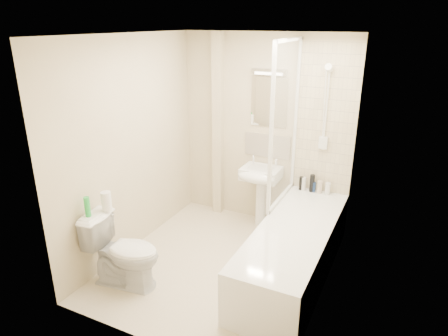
% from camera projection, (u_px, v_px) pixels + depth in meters
% --- Properties ---
extents(floor, '(2.50, 2.50, 0.00)m').
position_uv_depth(floor, '(220.00, 265.00, 4.37)').
color(floor, beige).
rests_on(floor, ground).
extents(wall_back, '(2.20, 0.02, 2.40)m').
position_uv_depth(wall_back, '(264.00, 132.00, 5.00)').
color(wall_back, beige).
rests_on(wall_back, ground).
extents(wall_left, '(0.02, 2.50, 2.40)m').
position_uv_depth(wall_left, '(131.00, 147.00, 4.40)').
color(wall_left, beige).
rests_on(wall_left, ground).
extents(wall_right, '(0.02, 2.50, 2.40)m').
position_uv_depth(wall_right, '(332.00, 180.00, 3.50)').
color(wall_right, beige).
rests_on(wall_right, ground).
extents(ceiling, '(2.20, 2.50, 0.02)m').
position_uv_depth(ceiling, '(220.00, 34.00, 3.53)').
color(ceiling, white).
rests_on(ceiling, wall_back).
extents(tile_back, '(0.70, 0.01, 1.75)m').
position_uv_depth(tile_back, '(326.00, 121.00, 4.61)').
color(tile_back, beige).
rests_on(tile_back, wall_back).
extents(tile_right, '(0.01, 2.10, 1.75)m').
position_uv_depth(tile_right, '(338.00, 149.00, 3.59)').
color(tile_right, beige).
rests_on(tile_right, wall_right).
extents(pipe_boxing, '(0.12, 0.12, 2.40)m').
position_uv_depth(pipe_boxing, '(218.00, 128.00, 5.20)').
color(pipe_boxing, beige).
rests_on(pipe_boxing, ground).
extents(splashback, '(0.60, 0.02, 0.30)m').
position_uv_depth(splashback, '(267.00, 146.00, 5.03)').
color(splashback, beige).
rests_on(splashback, wall_back).
extents(mirror, '(0.46, 0.01, 0.60)m').
position_uv_depth(mirror, '(269.00, 102.00, 4.84)').
color(mirror, white).
rests_on(mirror, wall_back).
extents(strip_light, '(0.42, 0.07, 0.07)m').
position_uv_depth(strip_light, '(270.00, 72.00, 4.69)').
color(strip_light, silver).
rests_on(strip_light, wall_back).
extents(bathtub, '(0.70, 2.10, 0.55)m').
position_uv_depth(bathtub, '(294.00, 250.00, 4.13)').
color(bathtub, white).
rests_on(bathtub, ground).
extents(shower_screen, '(0.04, 0.92, 1.80)m').
position_uv_depth(shower_screen, '(285.00, 124.00, 4.37)').
color(shower_screen, white).
rests_on(shower_screen, bathtub).
extents(shower_fixture, '(0.10, 0.16, 0.99)m').
position_uv_depth(shower_fixture, '(326.00, 111.00, 4.53)').
color(shower_fixture, white).
rests_on(shower_fixture, wall_back).
extents(pedestal_sink, '(0.47, 0.45, 0.91)m').
position_uv_depth(pedestal_sink, '(260.00, 181.00, 4.98)').
color(pedestal_sink, white).
rests_on(pedestal_sink, ground).
extents(bottle_black_a, '(0.05, 0.05, 0.17)m').
position_uv_depth(bottle_black_a, '(301.00, 183.00, 4.90)').
color(bottle_black_a, black).
rests_on(bottle_black_a, bathtub).
extents(bottle_white_a, '(0.06, 0.06, 0.17)m').
position_uv_depth(bottle_white_a, '(304.00, 184.00, 4.89)').
color(bottle_white_a, silver).
rests_on(bottle_white_a, bathtub).
extents(bottle_black_b, '(0.06, 0.06, 0.22)m').
position_uv_depth(bottle_black_b, '(312.00, 183.00, 4.84)').
color(bottle_black_b, black).
rests_on(bottle_black_b, bathtub).
extents(bottle_blue, '(0.05, 0.05, 0.13)m').
position_uv_depth(bottle_blue, '(314.00, 187.00, 4.85)').
color(bottle_blue, navy).
rests_on(bottle_blue, bathtub).
extents(bottle_cream, '(0.06, 0.06, 0.16)m').
position_uv_depth(bottle_cream, '(320.00, 187.00, 4.81)').
color(bottle_cream, beige).
rests_on(bottle_cream, bathtub).
extents(bottle_white_b, '(0.06, 0.06, 0.15)m').
position_uv_depth(bottle_white_b, '(328.00, 189.00, 4.77)').
color(bottle_white_b, white).
rests_on(bottle_white_b, bathtub).
extents(toilet, '(0.61, 0.84, 0.75)m').
position_uv_depth(toilet, '(124.00, 251.00, 3.94)').
color(toilet, white).
rests_on(toilet, ground).
extents(toilet_roll_lower, '(0.10, 0.10, 0.10)m').
position_uv_depth(toilet_roll_lower, '(107.00, 206.00, 3.94)').
color(toilet_roll_lower, white).
rests_on(toilet_roll_lower, toilet).
extents(toilet_roll_upper, '(0.10, 0.10, 0.10)m').
position_uv_depth(toilet_roll_upper, '(106.00, 197.00, 3.90)').
color(toilet_roll_upper, white).
rests_on(toilet_roll_upper, toilet_roll_lower).
extents(green_bottle, '(0.05, 0.05, 0.20)m').
position_uv_depth(green_bottle, '(87.00, 207.00, 3.80)').
color(green_bottle, green).
rests_on(green_bottle, toilet).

